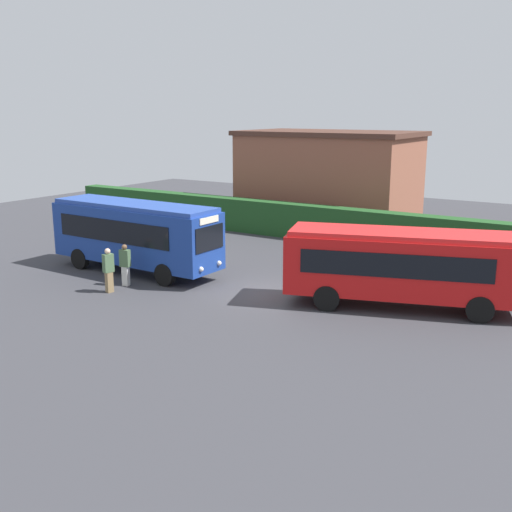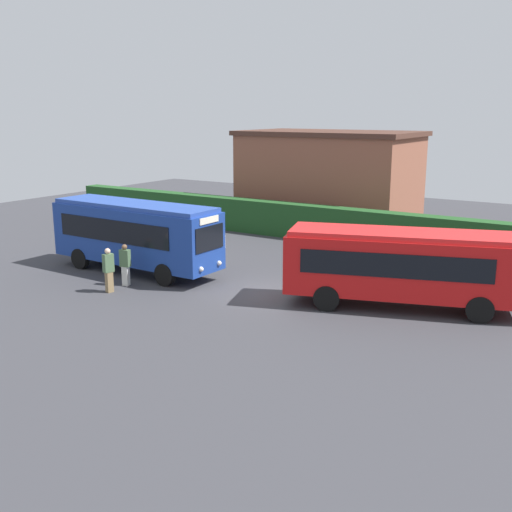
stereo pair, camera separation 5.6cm
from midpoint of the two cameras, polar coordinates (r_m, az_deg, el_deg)
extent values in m
plane|color=#38383D|center=(25.87, 0.89, -3.39)|extent=(64.00, 64.00, 0.00)
cube|color=navy|center=(29.24, -11.21, 2.00)|extent=(8.75, 2.43, 2.55)
cube|color=#2747A0|center=(29.01, -11.34, 4.67)|extent=(8.49, 2.24, 0.20)
cube|color=black|center=(30.22, -10.09, 3.01)|extent=(6.81, 0.13, 1.02)
cube|color=black|center=(28.59, -13.31, 2.27)|extent=(6.81, 0.13, 1.02)
cube|color=black|center=(26.34, -4.41, 1.66)|extent=(0.06, 1.90, 1.07)
cube|color=silver|center=(26.20, -4.44, 3.35)|extent=(0.06, 1.28, 0.28)
cylinder|color=black|center=(28.53, -5.71, -0.82)|extent=(1.00, 0.29, 1.00)
cylinder|color=black|center=(26.98, -8.54, -1.74)|extent=(1.00, 0.29, 1.00)
cylinder|color=black|center=(32.13, -13.24, 0.50)|extent=(1.00, 0.29, 1.00)
cylinder|color=black|center=(30.76, -16.09, -0.24)|extent=(1.00, 0.29, 1.00)
sphere|color=silver|center=(27.10, -3.51, -0.66)|extent=(0.22, 0.22, 0.22)
sphere|color=silver|center=(26.13, -5.19, -1.23)|extent=(0.22, 0.22, 0.22)
cube|color=red|center=(24.15, 13.47, -0.87)|extent=(9.24, 5.14, 2.25)
cube|color=red|center=(23.89, 13.63, 1.99)|extent=(8.93, 4.87, 0.20)
cube|color=black|center=(25.31, 12.88, 0.44)|extent=(6.62, 2.22, 0.90)
cube|color=black|center=(22.88, 12.70, -0.91)|extent=(6.62, 2.22, 0.90)
cylinder|color=black|center=(25.68, 19.56, -3.15)|extent=(1.04, 0.58, 1.00)
cylinder|color=black|center=(23.53, 20.02, -4.68)|extent=(1.04, 0.58, 1.00)
cylinder|color=black|center=(25.72, 7.21, -2.45)|extent=(1.04, 0.58, 1.00)
cylinder|color=black|center=(23.56, 6.52, -3.91)|extent=(1.04, 0.58, 1.00)
cube|color=silver|center=(27.35, -12.07, -1.83)|extent=(0.32, 0.29, 0.86)
cube|color=#4C6B47|center=(27.16, -12.15, -0.20)|extent=(0.48, 0.35, 0.75)
sphere|color=brown|center=(27.05, -12.20, 0.82)|extent=(0.24, 0.24, 0.24)
cube|color=olive|center=(26.50, -13.54, -2.37)|extent=(0.30, 0.32, 0.88)
cube|color=#4C6B47|center=(26.29, -13.64, -0.64)|extent=(0.35, 0.47, 0.77)
sphere|color=beige|center=(26.18, -13.70, 0.43)|extent=(0.24, 0.24, 0.24)
cube|color=silver|center=(30.81, -3.35, 0.07)|extent=(0.30, 0.28, 0.76)
cube|color=silver|center=(30.65, -3.37, 1.37)|extent=(0.45, 0.33, 0.67)
sphere|color=#8C6647|center=(30.57, -3.38, 2.17)|extent=(0.21, 0.21, 0.21)
cube|color=#1F4B20|center=(34.97, 10.18, 2.55)|extent=(44.00, 1.08, 2.04)
cube|color=brown|center=(41.20, 6.71, 6.98)|extent=(10.92, 6.49, 5.87)
cube|color=#4C2D23|center=(40.98, 6.83, 11.26)|extent=(11.36, 6.75, 0.30)
camera|label=1|loc=(0.03, -90.06, -0.01)|focal=43.03mm
camera|label=2|loc=(0.03, 89.94, 0.01)|focal=43.03mm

